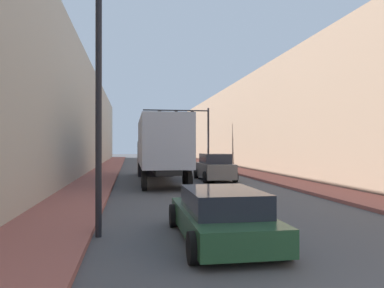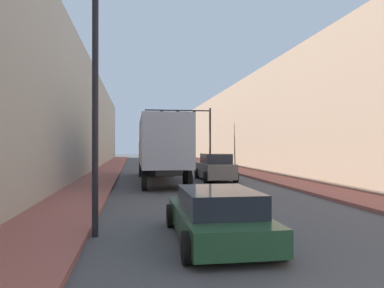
% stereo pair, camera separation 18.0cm
% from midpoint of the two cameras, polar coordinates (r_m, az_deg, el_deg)
% --- Properties ---
extents(sidewalk_right, '(2.43, 80.00, 0.15)m').
position_cam_midpoint_polar(sidewalk_right, '(33.29, 6.99, -4.06)').
color(sidewalk_right, '#9E564C').
rests_on(sidewalk_right, ground).
extents(sidewalk_left, '(2.43, 80.00, 0.15)m').
position_cam_midpoint_polar(sidewalk_left, '(32.03, -13.38, -4.20)').
color(sidewalk_left, '#9E564C').
rests_on(sidewalk_left, ground).
extents(building_right, '(6.00, 80.00, 8.81)m').
position_cam_midpoint_polar(building_right, '(34.70, 13.69, 3.26)').
color(building_right, '#846B56').
rests_on(building_right, ground).
extents(building_left, '(6.00, 80.00, 9.44)m').
position_cam_midpoint_polar(building_left, '(32.61, -20.80, 4.05)').
color(building_left, '#BCB29E').
rests_on(building_left, ground).
extents(semi_truck, '(2.58, 12.44, 3.92)m').
position_cam_midpoint_polar(semi_truck, '(23.95, -5.17, -0.49)').
color(semi_truck, '#B2B7C1').
rests_on(semi_truck, ground).
extents(sedan_car, '(2.12, 4.65, 1.25)m').
position_cam_midpoint_polar(sedan_car, '(9.17, 3.89, -10.83)').
color(sedan_car, '#234C2D').
rests_on(sedan_car, ground).
extents(suv_car, '(2.12, 4.64, 1.76)m').
position_cam_midpoint_polar(suv_car, '(24.78, 3.22, -3.62)').
color(suv_car, slate).
rests_on(suv_car, ground).
extents(traffic_signal_gantry, '(6.92, 0.35, 6.24)m').
position_cam_midpoint_polar(traffic_signal_gantry, '(39.00, -0.35, 2.99)').
color(traffic_signal_gantry, black).
rests_on(traffic_signal_gantry, ground).
extents(street_lamp, '(0.44, 0.44, 7.22)m').
position_cam_midpoint_polar(street_lamp, '(9.95, -14.55, 13.16)').
color(street_lamp, black).
rests_on(street_lamp, ground).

